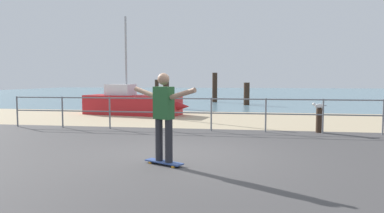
{
  "coord_description": "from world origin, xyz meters",
  "views": [
    {
      "loc": [
        1.37,
        -7.11,
        1.61
      ],
      "look_at": [
        -0.08,
        2.0,
        0.9
      ],
      "focal_mm": 32.64,
      "sensor_mm": 36.0,
      "label": 1
    }
  ],
  "objects_px": {
    "skateboarder": "(164,112)",
    "seagull": "(319,106)",
    "bollard_short": "(319,121)",
    "sailboat": "(136,104)",
    "skateboard": "(164,162)"
  },
  "relations": [
    {
      "from": "seagull",
      "to": "skateboard",
      "type": "bearing_deg",
      "value": -128.25
    },
    {
      "from": "skateboarder",
      "to": "seagull",
      "type": "bearing_deg",
      "value": 51.75
    },
    {
      "from": "sailboat",
      "to": "bollard_short",
      "type": "height_order",
      "value": "sailboat"
    },
    {
      "from": "skateboard",
      "to": "seagull",
      "type": "distance_m",
      "value": 5.96
    },
    {
      "from": "skateboarder",
      "to": "bollard_short",
      "type": "bearing_deg",
      "value": 51.67
    },
    {
      "from": "skateboarder",
      "to": "bollard_short",
      "type": "xyz_separation_m",
      "value": [
        3.67,
        4.64,
        -0.64
      ]
    },
    {
      "from": "sailboat",
      "to": "skateboarder",
      "type": "relative_size",
      "value": 3.07
    },
    {
      "from": "sailboat",
      "to": "seagull",
      "type": "xyz_separation_m",
      "value": [
        7.16,
        -4.33,
        0.31
      ]
    },
    {
      "from": "sailboat",
      "to": "seagull",
      "type": "distance_m",
      "value": 8.38
    },
    {
      "from": "skateboarder",
      "to": "seagull",
      "type": "distance_m",
      "value": 5.91
    },
    {
      "from": "sailboat",
      "to": "skateboarder",
      "type": "height_order",
      "value": "sailboat"
    },
    {
      "from": "skateboard",
      "to": "skateboarder",
      "type": "xyz_separation_m",
      "value": [
        0.0,
        0.0,
        0.95
      ]
    },
    {
      "from": "skateboarder",
      "to": "sailboat",
      "type": "bearing_deg",
      "value": 111.35
    },
    {
      "from": "skateboarder",
      "to": "bollard_short",
      "type": "distance_m",
      "value": 5.96
    },
    {
      "from": "sailboat",
      "to": "seagull",
      "type": "bearing_deg",
      "value": -31.17
    }
  ]
}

